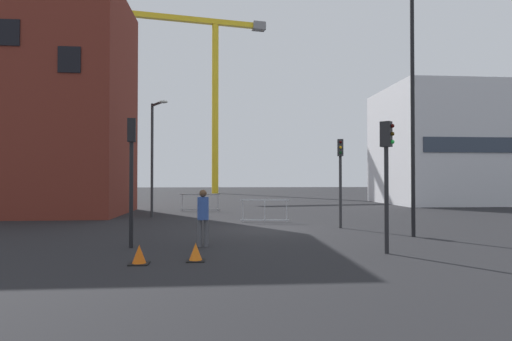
# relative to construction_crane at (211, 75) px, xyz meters

# --- Properties ---
(ground) EXTENTS (160.00, 160.00, 0.00)m
(ground) POSITION_rel_construction_crane_xyz_m (2.96, -41.23, -16.22)
(ground) COLOR black
(brick_building) EXTENTS (9.67, 7.38, 12.52)m
(brick_building) POSITION_rel_construction_crane_xyz_m (-9.08, -33.21, -9.96)
(brick_building) COLOR maroon
(brick_building) RESTS_ON ground
(office_block) EXTENTS (11.10, 9.03, 9.39)m
(office_block) POSITION_rel_construction_crane_xyz_m (20.24, -24.95, -11.52)
(office_block) COLOR silver
(office_block) RESTS_ON ground
(construction_crane) EXTENTS (20.03, 4.65, 24.10)m
(construction_crane) POSITION_rel_construction_crane_xyz_m (0.00, 0.00, 0.00)
(construction_crane) COLOR yellow
(construction_crane) RESTS_ON ground
(streetlamp_tall) EXTENTS (1.33, 1.48, 9.46)m
(streetlamp_tall) POSITION_rel_construction_crane_xyz_m (7.94, -44.08, -10.78)
(streetlamp_tall) COLOR black
(streetlamp_tall) RESTS_ON ground
(streetlamp_short) EXTENTS (1.05, 1.50, 6.05)m
(streetlamp_short) POSITION_rel_construction_crane_xyz_m (-2.25, -35.68, -12.57)
(streetlamp_short) COLOR #2D2D30
(streetlamp_short) RESTS_ON ground
(traffic_light_median) EXTENTS (0.28, 0.38, 3.86)m
(traffic_light_median) POSITION_rel_construction_crane_xyz_m (-1.41, -45.51, -13.62)
(traffic_light_median) COLOR black
(traffic_light_median) RESTS_ON ground
(traffic_light_near) EXTENTS (0.29, 0.39, 3.70)m
(traffic_light_near) POSITION_rel_construction_crane_xyz_m (6.23, -41.12, -13.72)
(traffic_light_near) COLOR #2D2D30
(traffic_light_near) RESTS_ON ground
(traffic_light_corner) EXTENTS (0.37, 0.36, 3.64)m
(traffic_light_corner) POSITION_rel_construction_crane_xyz_m (5.82, -47.12, -13.75)
(traffic_light_corner) COLOR #232326
(traffic_light_corner) RESTS_ON ground
(pedestrian_walking) EXTENTS (0.34, 0.34, 1.73)m
(pedestrian_walking) POSITION_rel_construction_crane_xyz_m (0.72, -45.52, -15.21)
(pedestrian_walking) COLOR #4C4C51
(pedestrian_walking) RESTS_ON ground
(safety_barrier_left_run) EXTENTS (2.49, 0.39, 1.08)m
(safety_barrier_left_run) POSITION_rel_construction_crane_xyz_m (-0.00, -31.66, -15.65)
(safety_barrier_left_run) COLOR gray
(safety_barrier_left_run) RESTS_ON ground
(safety_barrier_right_run) EXTENTS (2.29, 0.33, 1.08)m
(safety_barrier_right_run) POSITION_rel_construction_crane_xyz_m (3.34, -38.46, -15.65)
(safety_barrier_right_run) COLOR #9EA0A5
(safety_barrier_right_run) RESTS_ON ground
(traffic_cone_by_barrier) EXTENTS (0.46, 0.46, 0.47)m
(traffic_cone_by_barrier) POSITION_rel_construction_crane_xyz_m (-0.71, -48.03, -16.00)
(traffic_cone_by_barrier) COLOR black
(traffic_cone_by_barrier) RESTS_ON ground
(traffic_cone_on_verge) EXTENTS (0.45, 0.45, 0.46)m
(traffic_cone_on_verge) POSITION_rel_construction_crane_xyz_m (0.63, -47.75, -16.01)
(traffic_cone_on_verge) COLOR black
(traffic_cone_on_verge) RESTS_ON ground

